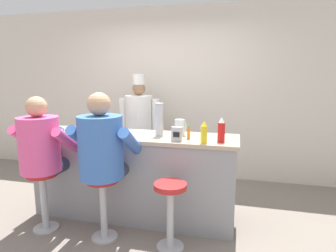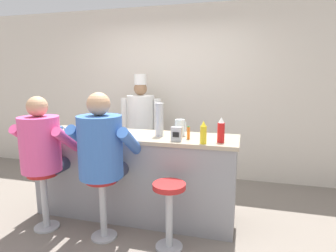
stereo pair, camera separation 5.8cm
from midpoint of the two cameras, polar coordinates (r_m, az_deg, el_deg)
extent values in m
plane|color=slate|center=(3.27, -8.14, -19.69)|extent=(20.00, 20.00, 0.00)
cube|color=beige|center=(4.59, 0.58, 6.70)|extent=(10.00, 0.06, 2.70)
cube|color=gray|center=(3.34, -6.19, -10.22)|extent=(2.28, 0.60, 0.93)
cube|color=tan|center=(3.20, -6.35, -2.04)|extent=(2.33, 0.62, 0.04)
cylinder|color=red|center=(2.83, 11.28, -1.34)|extent=(0.07, 0.07, 0.20)
cone|color=white|center=(2.81, 11.37, 1.21)|extent=(0.06, 0.06, 0.06)
cylinder|color=yellow|center=(2.75, 7.79, -1.80)|extent=(0.06, 0.06, 0.17)
cone|color=yellow|center=(2.73, 7.85, 0.52)|extent=(0.05, 0.05, 0.05)
cylinder|color=orange|center=(2.93, 4.73, -1.46)|extent=(0.03, 0.03, 0.13)
cylinder|color=#287F2D|center=(2.92, 4.75, -0.15)|extent=(0.02, 0.02, 0.01)
cylinder|color=silver|center=(3.09, 2.95, -0.33)|extent=(0.11, 0.11, 0.18)
cube|color=silver|center=(3.08, 4.14, -0.22)|extent=(0.01, 0.01, 0.11)
cylinder|color=white|center=(3.26, -9.13, -1.38)|extent=(0.25, 0.25, 0.02)
ellipsoid|color=#E0BC60|center=(3.25, -9.14, -0.96)|extent=(0.11, 0.09, 0.03)
cylinder|color=#B24C47|center=(3.45, -15.26, -0.75)|extent=(0.14, 0.14, 0.05)
cylinder|color=#4C7AB2|center=(3.49, -20.79, -0.67)|extent=(0.08, 0.08, 0.08)
torus|color=#4C7AB2|center=(3.46, -20.06, -0.65)|extent=(0.06, 0.02, 0.06)
cylinder|color=beige|center=(3.14, -13.79, -1.41)|extent=(0.10, 0.10, 0.08)
torus|color=beige|center=(3.11, -12.77, -1.41)|extent=(0.06, 0.02, 0.06)
cylinder|color=#B7BABF|center=(3.06, -1.23, 1.22)|extent=(0.09, 0.09, 0.36)
cylinder|color=silver|center=(3.04, -1.24, 4.61)|extent=(0.10, 0.10, 0.01)
cube|color=silver|center=(2.84, 2.34, -1.65)|extent=(0.11, 0.06, 0.15)
cube|color=black|center=(2.80, 2.19, -1.78)|extent=(0.07, 0.01, 0.05)
cylinder|color=#B2B5BA|center=(3.48, -22.91, -18.33)|extent=(0.26, 0.26, 0.02)
cylinder|color=#B2B5BA|center=(3.35, -23.29, -13.57)|extent=(0.07, 0.07, 0.61)
cylinder|color=red|center=(3.24, -23.66, -8.71)|extent=(0.31, 0.31, 0.05)
cylinder|color=#33384C|center=(3.44, -22.92, -6.90)|extent=(0.15, 0.40, 0.15)
cylinder|color=#33384C|center=(3.32, -20.17, -7.30)|extent=(0.15, 0.40, 0.15)
cylinder|color=#E54C8C|center=(3.16, -24.05, -3.37)|extent=(0.40, 0.40, 0.57)
cylinder|color=#E54C8C|center=(3.40, -26.19, -2.14)|extent=(0.10, 0.43, 0.35)
cylinder|color=#E54C8C|center=(3.09, -19.12, -2.79)|extent=(0.10, 0.43, 0.35)
sphere|color=tan|center=(3.10, -24.56, 3.64)|extent=(0.21, 0.21, 0.21)
cylinder|color=#B2B5BA|center=(3.14, -12.28, -21.00)|extent=(0.26, 0.26, 0.02)
cylinder|color=#B2B5BA|center=(2.99, -12.51, -15.84)|extent=(0.07, 0.07, 0.61)
cylinder|color=red|center=(2.88, -12.74, -10.47)|extent=(0.31, 0.31, 0.05)
cylinder|color=#33384C|center=(3.09, -12.67, -8.22)|extent=(0.16, 0.43, 0.16)
cylinder|color=#33384C|center=(3.00, -9.02, -8.65)|extent=(0.16, 0.43, 0.16)
cylinder|color=#3866B7|center=(2.78, -13.00, -4.12)|extent=(0.43, 0.43, 0.61)
cylinder|color=#3866B7|center=(3.01, -16.47, -2.62)|extent=(0.11, 0.46, 0.37)
cylinder|color=#3866B7|center=(2.77, -6.90, -3.36)|extent=(0.11, 0.46, 0.37)
sphere|color=tan|center=(2.71, -13.34, 4.38)|extent=(0.22, 0.22, 0.22)
cylinder|color=#B2B5BA|center=(2.93, 0.84, -23.29)|extent=(0.26, 0.26, 0.02)
cylinder|color=#B2B5BA|center=(2.77, 0.85, -17.85)|extent=(0.07, 0.07, 0.61)
cylinder|color=red|center=(2.64, 0.87, -12.11)|extent=(0.31, 0.31, 0.05)
cube|color=#232328|center=(4.43, -5.01, -6.20)|extent=(0.32, 0.18, 0.76)
cube|color=white|center=(4.34, -5.26, -4.44)|extent=(0.29, 0.02, 0.46)
cylinder|color=white|center=(4.29, -5.15, 2.40)|extent=(0.41, 0.41, 0.57)
sphere|color=#8C6647|center=(4.26, -5.23, 7.55)|extent=(0.20, 0.20, 0.20)
cylinder|color=white|center=(4.25, -5.26, 9.41)|extent=(0.18, 0.18, 0.16)
cylinder|color=white|center=(4.39, -8.40, 2.47)|extent=(0.12, 0.12, 0.49)
cylinder|color=white|center=(4.21, -1.76, 2.25)|extent=(0.12, 0.12, 0.49)
camera|label=1|loc=(0.03, -89.45, 0.10)|focal=30.00mm
camera|label=2|loc=(0.03, 90.55, -0.10)|focal=30.00mm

